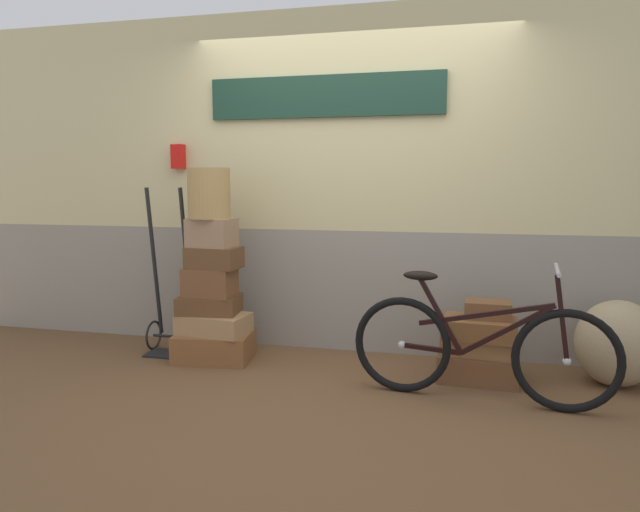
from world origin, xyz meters
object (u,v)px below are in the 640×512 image
object	(u,v)px
wicker_basket	(209,193)
suitcase_1	(214,324)
burlap_sack	(618,343)
suitcase_5	(212,233)
suitcase_7	(480,344)
suitcase_4	(214,258)
luggage_trolley	(171,309)
suitcase_8	(480,328)
suitcase_0	(214,346)
suitcase_6	(478,367)
bicycle	(480,348)
suitcase_3	(210,282)
suitcase_9	(488,310)
suitcase_2	(210,304)

from	to	relation	value
wicker_basket	suitcase_1	bearing A→B (deg)	-41.80
wicker_basket	burlap_sack	distance (m)	3.05
suitcase_5	suitcase_7	distance (m)	2.11
suitcase_4	luggage_trolley	xyz separation A→B (m)	(-0.43, 0.10, -0.45)
suitcase_1	suitcase_8	size ratio (longest dim) A/B	1.04
suitcase_1	burlap_sack	xyz separation A→B (m)	(2.86, 0.12, 0.01)
suitcase_5	suitcase_7	xyz separation A→B (m)	(1.98, 0.02, -0.74)
suitcase_0	burlap_sack	world-z (taller)	burlap_sack
suitcase_6	wicker_basket	distance (m)	2.31
suitcase_0	luggage_trolley	size ratio (longest dim) A/B	0.43
suitcase_0	suitcase_7	size ratio (longest dim) A/B	1.09
suitcase_5	bicycle	xyz separation A→B (m)	(1.96, -0.41, -0.64)
suitcase_5	suitcase_8	distance (m)	2.06
suitcase_3	suitcase_5	world-z (taller)	suitcase_5
suitcase_8	burlap_sack	world-z (taller)	burlap_sack
suitcase_3	suitcase_6	distance (m)	2.06
suitcase_1	suitcase_9	xyz separation A→B (m)	(2.01, 0.03, 0.21)
suitcase_5	luggage_trolley	world-z (taller)	luggage_trolley
suitcase_8	suitcase_6	bearing A→B (deg)	138.10
suitcase_0	suitcase_9	distance (m)	2.05
suitcase_2	bicycle	bearing A→B (deg)	-18.85
suitcase_8	luggage_trolley	distance (m)	2.39
suitcase_1	suitcase_9	bearing A→B (deg)	6.05
suitcase_5	wicker_basket	xyz separation A→B (m)	(-0.01, -0.00, 0.30)
suitcase_8	bicycle	xyz separation A→B (m)	(-0.01, -0.39, -0.03)
suitcase_2	bicycle	size ratio (longest dim) A/B	0.28
suitcase_7	suitcase_8	bearing A→B (deg)	-99.40
suitcase_1	burlap_sack	distance (m)	2.86
wicker_basket	luggage_trolley	world-z (taller)	wicker_basket
suitcase_0	luggage_trolley	xyz separation A→B (m)	(-0.42, 0.11, 0.24)
luggage_trolley	burlap_sack	distance (m)	3.28
suitcase_7	burlap_sack	distance (m)	0.89
suitcase_6	luggage_trolley	size ratio (longest dim) A/B	0.40
suitcase_3	wicker_basket	xyz separation A→B (m)	(0.01, 0.01, 0.67)
suitcase_0	suitcase_8	distance (m)	1.98
suitcase_2	suitcase_8	xyz separation A→B (m)	(2.01, -0.03, -0.06)
wicker_basket	luggage_trolley	bearing A→B (deg)	166.06
suitcase_9	wicker_basket	bearing A→B (deg)	-177.74
suitcase_5	luggage_trolley	size ratio (longest dim) A/B	0.25
suitcase_2	wicker_basket	bearing A→B (deg)	-35.78
suitcase_1	burlap_sack	size ratio (longest dim) A/B	0.88
suitcase_4	suitcase_1	bearing A→B (deg)	-100.44
suitcase_0	suitcase_4	world-z (taller)	suitcase_4
suitcase_4	suitcase_5	distance (m)	0.19
suitcase_1	suitcase_3	bearing A→B (deg)	159.79
suitcase_2	suitcase_7	world-z (taller)	suitcase_2
suitcase_5	luggage_trolley	bearing A→B (deg)	172.14
suitcase_9	bicycle	xyz separation A→B (m)	(-0.06, -0.42, -0.16)
suitcase_5	burlap_sack	distance (m)	2.95
suitcase_5	bicycle	size ratio (longest dim) A/B	0.21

